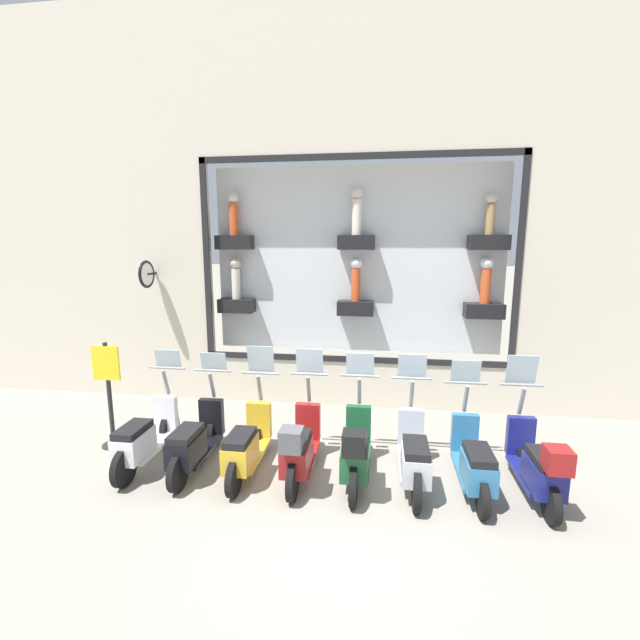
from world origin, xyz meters
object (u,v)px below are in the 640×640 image
(shop_sign_post, at_px, (109,391))
(scooter_teal_1, at_px, (473,461))
(scooter_red_4, at_px, (300,447))
(scooter_white_7, at_px, (145,438))
(scooter_navy_0, at_px, (538,464))
(scooter_yellow_5, at_px, (247,445))
(scooter_green_3, at_px, (356,451))
(scooter_black_6, at_px, (195,442))
(scooter_silver_2, at_px, (414,455))

(shop_sign_post, bearing_deg, scooter_teal_1, -95.40)
(scooter_red_4, bearing_deg, scooter_white_7, 88.59)
(scooter_navy_0, relative_size, scooter_red_4, 0.99)
(scooter_white_7, bearing_deg, scooter_red_4, -91.41)
(scooter_teal_1, bearing_deg, scooter_navy_0, -94.48)
(scooter_yellow_5, xyz_separation_m, scooter_white_7, (-0.00, 1.55, 0.01))
(scooter_teal_1, bearing_deg, scooter_red_4, 91.27)
(scooter_teal_1, relative_size, shop_sign_post, 1.04)
(scooter_green_3, bearing_deg, scooter_teal_1, -88.12)
(scooter_yellow_5, relative_size, shop_sign_post, 1.05)
(scooter_teal_1, height_order, scooter_black_6, scooter_teal_1)
(scooter_red_4, relative_size, shop_sign_post, 1.05)
(scooter_navy_0, height_order, scooter_black_6, scooter_navy_0)
(scooter_red_4, xyz_separation_m, scooter_yellow_5, (0.06, 0.77, -0.05))
(scooter_silver_2, bearing_deg, scooter_teal_1, -90.55)
(scooter_red_4, height_order, scooter_black_6, scooter_red_4)
(scooter_silver_2, bearing_deg, shop_sign_post, 83.81)
(scooter_black_6, relative_size, scooter_white_7, 1.00)
(scooter_navy_0, xyz_separation_m, scooter_white_7, (0.07, 5.42, -0.03))
(scooter_teal_1, xyz_separation_m, scooter_black_6, (0.00, 3.87, 0.01))
(scooter_green_3, height_order, scooter_yellow_5, scooter_yellow_5)
(scooter_silver_2, bearing_deg, scooter_black_6, 90.08)
(scooter_silver_2, distance_m, scooter_white_7, 3.87)
(scooter_red_4, relative_size, scooter_black_6, 1.00)
(shop_sign_post, bearing_deg, scooter_red_4, -100.17)
(scooter_red_4, bearing_deg, scooter_navy_0, -90.17)
(scooter_teal_1, distance_m, shop_sign_post, 5.56)
(scooter_navy_0, xyz_separation_m, shop_sign_post, (0.58, 6.29, 0.47))
(scooter_red_4, relative_size, scooter_yellow_5, 1.00)
(scooter_teal_1, bearing_deg, scooter_black_6, 89.95)
(scooter_silver_2, distance_m, scooter_black_6, 3.09)
(scooter_silver_2, bearing_deg, scooter_yellow_5, 90.04)
(scooter_teal_1, bearing_deg, scooter_white_7, 89.93)
(scooter_navy_0, bearing_deg, shop_sign_post, 84.71)
(scooter_red_4, xyz_separation_m, scooter_white_7, (0.06, 2.32, -0.04))
(scooter_green_3, xyz_separation_m, scooter_yellow_5, (0.06, 1.55, -0.05))
(scooter_yellow_5, bearing_deg, shop_sign_post, 77.97)
(scooter_navy_0, xyz_separation_m, scooter_teal_1, (0.06, 0.77, -0.05))
(scooter_teal_1, distance_m, scooter_black_6, 3.87)
(scooter_white_7, distance_m, shop_sign_post, 1.13)
(scooter_black_6, bearing_deg, scooter_green_3, -91.34)
(scooter_silver_2, xyz_separation_m, scooter_white_7, (-0.00, 3.87, -0.00))
(scooter_teal_1, height_order, shop_sign_post, shop_sign_post)
(scooter_navy_0, bearing_deg, scooter_silver_2, 87.48)
(scooter_teal_1, distance_m, scooter_red_4, 2.32)
(scooter_silver_2, xyz_separation_m, scooter_yellow_5, (-0.00, 2.32, -0.01))
(scooter_teal_1, relative_size, scooter_black_6, 0.99)
(scooter_navy_0, bearing_deg, scooter_red_4, 89.83)
(scooter_navy_0, relative_size, scooter_yellow_5, 1.00)
(scooter_navy_0, bearing_deg, scooter_black_6, 89.21)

